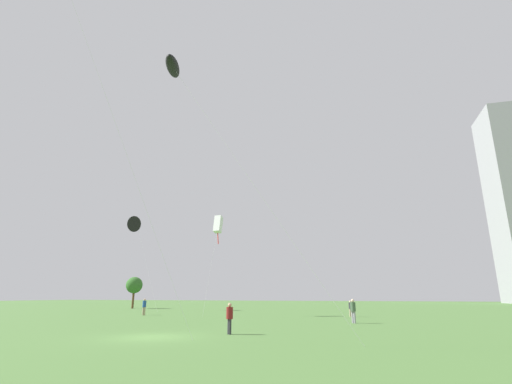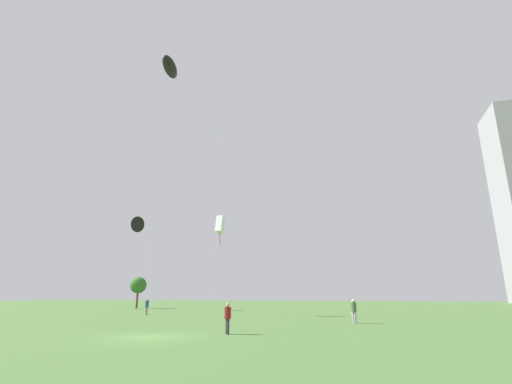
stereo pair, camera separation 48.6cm
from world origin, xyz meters
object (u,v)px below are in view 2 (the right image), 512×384
object	(u,v)px
kite_flying_2	(170,68)
park_tree_0	(138,285)
person_standing_3	(354,309)
kite_flying_0	(220,225)
person_standing_2	(147,306)
person_standing_1	(228,316)
person_standing_0	(353,307)
kite_flying_3	(141,224)

from	to	relation	value
kite_flying_2	park_tree_0	size ratio (longest dim) A/B	3.03
park_tree_0	kite_flying_2	bearing A→B (deg)	-53.01
person_standing_3	kite_flying_0	bearing A→B (deg)	-172.34
person_standing_3	kite_flying_2	world-z (taller)	kite_flying_2
person_standing_2	person_standing_3	distance (m)	24.12
person_standing_2	kite_flying_2	xyz separation A→B (m)	(15.31, -21.57, 13.96)
person_standing_2	kite_flying_0	size ratio (longest dim) A/B	0.16
person_standing_2	park_tree_0	size ratio (longest dim) A/B	0.34
person_standing_2	park_tree_0	world-z (taller)	park_tree_0
person_standing_1	kite_flying_2	size ratio (longest dim) A/B	0.11
person_standing_0	kite_flying_2	distance (m)	30.18
person_standing_0	kite_flying_2	xyz separation A→B (m)	(-7.23, -25.71, 14.06)
person_standing_0	kite_flying_3	bearing A→B (deg)	163.88
person_standing_0	person_standing_1	size ratio (longest dim) A/B	0.95
person_standing_1	person_standing_2	xyz separation A→B (m)	(-17.26, 16.88, 0.05)
person_standing_3	park_tree_0	distance (m)	45.57
kite_flying_2	kite_flying_0	bearing A→B (deg)	107.12
person_standing_0	kite_flying_0	bearing A→B (deg)	-171.49
person_standing_1	kite_flying_3	size ratio (longest dim) A/B	0.12
kite_flying_0	person_standing_1	bearing A→B (deg)	-63.75
person_standing_2	kite_flying_3	bearing A→B (deg)	-66.11
person_standing_1	kite_flying_3	xyz separation A→B (m)	(-28.27, 29.40, 12.34)
kite_flying_0	park_tree_0	distance (m)	29.61
person_standing_0	person_standing_2	xyz separation A→B (m)	(-22.54, -4.14, 0.10)
person_standing_0	kite_flying_0	size ratio (longest dim) A/B	0.15
person_standing_1	kite_flying_2	xyz separation A→B (m)	(-1.95, -4.69, 14.01)
kite_flying_2	person_standing_2	bearing A→B (deg)	125.37
person_standing_1	kite_flying_2	distance (m)	14.90
person_standing_1	park_tree_0	world-z (taller)	park_tree_0
person_standing_0	person_standing_2	bearing A→B (deg)	-171.68
person_standing_1	person_standing_0	bearing A→B (deg)	-60.89
person_standing_1	kite_flying_3	world-z (taller)	kite_flying_3
person_standing_0	person_standing_3	distance (m)	9.72
person_standing_3	park_tree_0	bearing A→B (deg)	-179.90
kite_flying_2	kite_flying_3	distance (m)	43.10
person_standing_2	park_tree_0	bearing A→B (deg)	-68.66
person_standing_3	park_tree_0	size ratio (longest dim) A/B	0.36
person_standing_3	kite_flying_0	world-z (taller)	kite_flying_0
person_standing_3	person_standing_2	bearing A→B (deg)	-160.98
person_standing_1	park_tree_0	size ratio (longest dim) A/B	0.33
person_standing_2	person_standing_3	size ratio (longest dim) A/B	0.97
person_standing_0	person_standing_1	distance (m)	21.67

